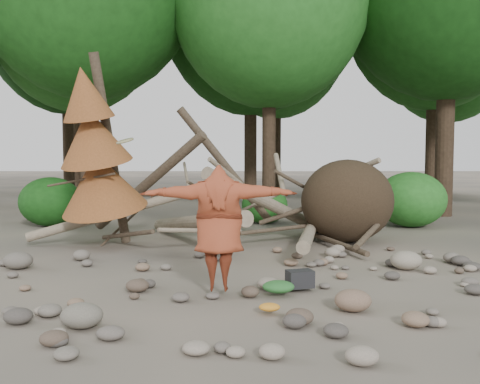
{
  "coord_description": "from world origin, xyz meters",
  "views": [
    {
      "loc": [
        0.03,
        -8.37,
        2.09
      ],
      "look_at": [
        0.04,
        1.5,
        1.4
      ],
      "focal_mm": 40.0,
      "sensor_mm": 36.0,
      "label": 1
    }
  ],
  "objects": [
    {
      "name": "boulder_mid_right",
      "position": [
        3.07,
        1.23,
        0.17
      ],
      "size": [
        0.57,
        0.51,
        0.34
      ],
      "primitive_type": "ellipsoid",
      "color": "gray",
      "rests_on": "ground"
    },
    {
      "name": "ground",
      "position": [
        0.0,
        0.0,
        0.0
      ],
      "size": [
        120.0,
        120.0,
        0.0
      ],
      "primitive_type": "plane",
      "color": "#514C44",
      "rests_on": "ground"
    },
    {
      "name": "bush_right",
      "position": [
        5.0,
        7.0,
        0.8
      ],
      "size": [
        2.0,
        2.0,
        1.6
      ],
      "primitive_type": "ellipsoid",
      "color": "#287223",
      "rests_on": "ground"
    },
    {
      "name": "frisbee_thrower",
      "position": [
        -0.27,
        -0.53,
        1.01
      ],
      "size": [
        2.6,
        0.87,
        2.26
      ],
      "color": "brown",
      "rests_on": "ground"
    },
    {
      "name": "backpack",
      "position": [
        0.96,
        -0.3,
        0.13
      ],
      "size": [
        0.45,
        0.36,
        0.26
      ],
      "primitive_type": "cube",
      "rotation": [
        0.0,
        0.0,
        0.28
      ],
      "color": "black",
      "rests_on": "ground"
    },
    {
      "name": "bush_mid",
      "position": [
        0.8,
        7.8,
        0.56
      ],
      "size": [
        1.4,
        1.4,
        1.12
      ],
      "primitive_type": "ellipsoid",
      "color": "#1F611C",
      "rests_on": "ground"
    },
    {
      "name": "cloth_green",
      "position": [
        0.61,
        -0.58,
        0.09
      ],
      "size": [
        0.48,
        0.4,
        0.18
      ],
      "primitive_type": "ellipsoid",
      "color": "#27632A",
      "rests_on": "ground"
    },
    {
      "name": "boulder_front_left",
      "position": [
        -1.87,
        -2.05,
        0.15
      ],
      "size": [
        0.51,
        0.46,
        0.31
      ],
      "primitive_type": "ellipsoid",
      "color": "#6B6659",
      "rests_on": "ground"
    },
    {
      "name": "cloth_orange",
      "position": [
        0.42,
        -1.51,
        0.05
      ],
      "size": [
        0.28,
        0.23,
        0.1
      ],
      "primitive_type": "ellipsoid",
      "color": "#C57C21",
      "rests_on": "ground"
    },
    {
      "name": "deadfall_pile",
      "position": [
        2.02,
        4.24,
        0.95
      ],
      "size": [
        8.55,
        5.24,
        3.3
      ],
      "color": "#332619",
      "rests_on": "ground"
    },
    {
      "name": "boulder_front_right",
      "position": [
        1.55,
        -1.36,
        0.15
      ],
      "size": [
        0.49,
        0.44,
        0.3
      ],
      "primitive_type": "ellipsoid",
      "color": "#775D4A",
      "rests_on": "ground"
    },
    {
      "name": "bush_left",
      "position": [
        -5.5,
        7.2,
        0.72
      ],
      "size": [
        1.8,
        1.8,
        1.44
      ],
      "primitive_type": "ellipsoid",
      "color": "#174C14",
      "rests_on": "ground"
    },
    {
      "name": "dead_conifer",
      "position": [
        -3.12,
        3.37,
        2.11
      ],
      "size": [
        2.06,
        2.16,
        4.35
      ],
      "color": "#4C3F30",
      "rests_on": "ground"
    },
    {
      "name": "boulder_mid_left",
      "position": [
        -4.02,
        1.29,
        0.16
      ],
      "size": [
        0.53,
        0.48,
        0.32
      ],
      "primitive_type": "ellipsoid",
      "color": "#625C52",
      "rests_on": "ground"
    }
  ]
}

